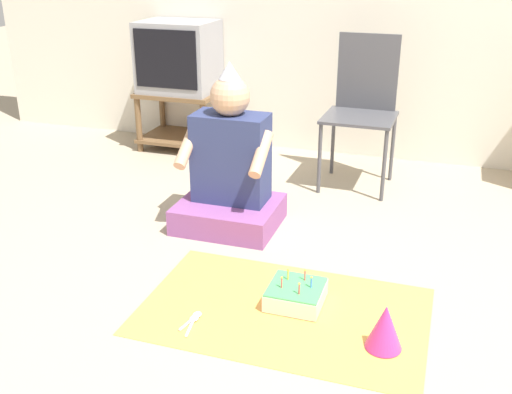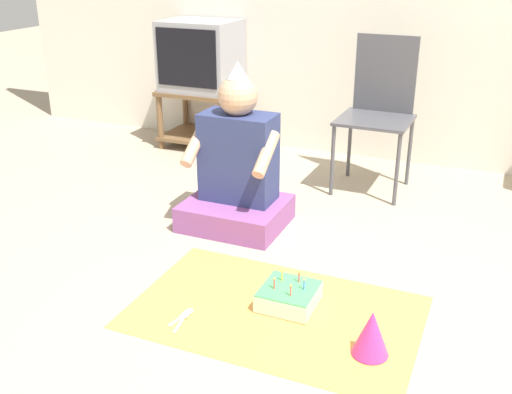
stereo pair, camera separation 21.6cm
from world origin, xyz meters
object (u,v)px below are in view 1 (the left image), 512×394
Objects in this scene: person_seated at (230,173)px; party_hat_blue at (385,326)px; tv at (179,57)px; folding_chair at (363,101)px; birthday_cake at (296,294)px.

person_seated is 1.30m from party_hat_blue.
tv is 0.57× the size of folding_chair.
birthday_cake is (0.55, -0.67, -0.26)m from person_seated.
tv reaches higher than person_seated.
folding_chair reaches higher than birthday_cake.
party_hat_blue is at bearing -42.27° from person_seated.
folding_chair reaches higher than person_seated.
person_seated is 0.91m from birthday_cake.
folding_chair is at bearing 102.54° from party_hat_blue.
birthday_cake is at bearing -90.46° from folding_chair.
party_hat_blue reaches higher than birthday_cake.
folding_chair is at bearing 89.54° from birthday_cake.
tv is at bearing 125.20° from person_seated.
folding_chair is 4.01× the size of birthday_cake.
birthday_cake is at bearing 154.39° from party_hat_blue.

